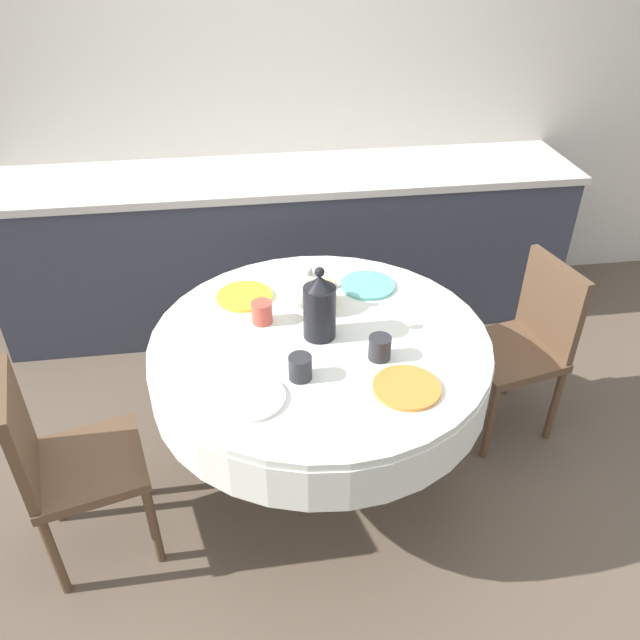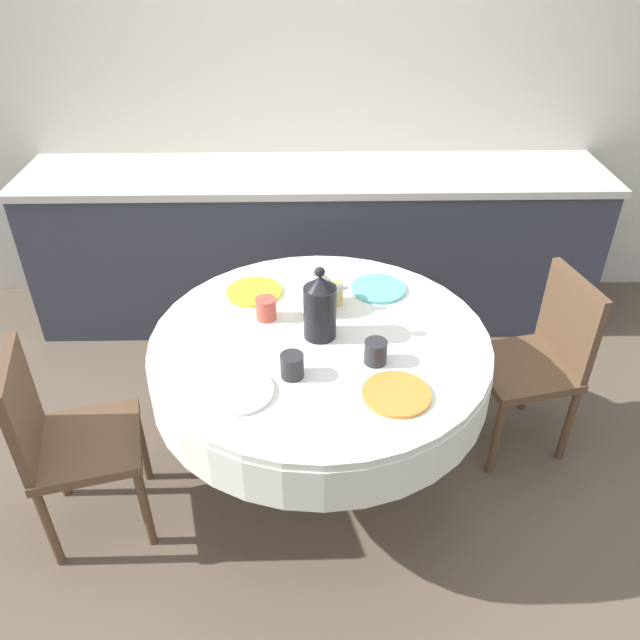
# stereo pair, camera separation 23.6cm
# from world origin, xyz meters

# --- Properties ---
(ground_plane) EXTENTS (12.00, 12.00, 0.00)m
(ground_plane) POSITION_xyz_m (0.00, 0.00, 0.00)
(ground_plane) COLOR brown
(wall_back) EXTENTS (7.00, 0.05, 2.60)m
(wall_back) POSITION_xyz_m (0.00, 1.67, 1.30)
(wall_back) COLOR silver
(wall_back) RESTS_ON ground_plane
(kitchen_counter) EXTENTS (3.24, 0.64, 0.92)m
(kitchen_counter) POSITION_xyz_m (0.00, 1.34, 0.46)
(kitchen_counter) COLOR #383D4C
(kitchen_counter) RESTS_ON ground_plane
(dining_table) EXTENTS (1.33, 1.33, 0.76)m
(dining_table) POSITION_xyz_m (0.00, 0.00, 0.64)
(dining_table) COLOR tan
(dining_table) RESTS_ON ground_plane
(chair_left) EXTENTS (0.48, 0.48, 0.86)m
(chair_left) POSITION_xyz_m (0.98, 0.22, 0.49)
(chair_left) COLOR brown
(chair_left) RESTS_ON ground_plane
(chair_right) EXTENTS (0.49, 0.49, 0.86)m
(chair_right) POSITION_xyz_m (-0.97, -0.25, 0.49)
(chair_right) COLOR brown
(chair_right) RESTS_ON ground_plane
(plate_near_left) EXTENTS (0.24, 0.24, 0.01)m
(plate_near_left) POSITION_xyz_m (-0.28, -0.32, 0.77)
(plate_near_left) COLOR white
(plate_near_left) RESTS_ON dining_table
(cup_near_left) EXTENTS (0.08, 0.08, 0.09)m
(cup_near_left) POSITION_xyz_m (-0.10, -0.23, 0.80)
(cup_near_left) COLOR #28282D
(cup_near_left) RESTS_ON dining_table
(plate_near_right) EXTENTS (0.24, 0.24, 0.01)m
(plate_near_right) POSITION_xyz_m (0.25, -0.35, 0.77)
(plate_near_right) COLOR orange
(plate_near_right) RESTS_ON dining_table
(cup_near_right) EXTENTS (0.08, 0.08, 0.09)m
(cup_near_right) POSITION_xyz_m (0.20, -0.16, 0.80)
(cup_near_right) COLOR #28282D
(cup_near_right) RESTS_ON dining_table
(plate_far_left) EXTENTS (0.24, 0.24, 0.01)m
(plate_far_left) POSITION_xyz_m (-0.28, 0.33, 0.77)
(plate_far_left) COLOR yellow
(plate_far_left) RESTS_ON dining_table
(cup_far_left) EXTENTS (0.08, 0.08, 0.09)m
(cup_far_left) POSITION_xyz_m (-0.21, 0.14, 0.80)
(cup_far_left) COLOR #CC4C3D
(cup_far_left) RESTS_ON dining_table
(plate_far_right) EXTENTS (0.24, 0.24, 0.01)m
(plate_far_right) POSITION_xyz_m (0.26, 0.34, 0.77)
(plate_far_right) COLOR #60BCB7
(plate_far_right) RESTS_ON dining_table
(cup_far_right) EXTENTS (0.08, 0.08, 0.09)m
(cup_far_right) POSITION_xyz_m (0.06, 0.25, 0.80)
(cup_far_right) COLOR #DBB766
(cup_far_right) RESTS_ON dining_table
(coffee_carafe) EXTENTS (0.13, 0.13, 0.30)m
(coffee_carafe) POSITION_xyz_m (-0.00, 0.01, 0.89)
(coffee_carafe) COLOR black
(coffee_carafe) RESTS_ON dining_table
(teapot) EXTENTS (0.21, 0.16, 0.20)m
(teapot) POSITION_xyz_m (-0.02, 0.20, 0.85)
(teapot) COLOR silver
(teapot) RESTS_ON dining_table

